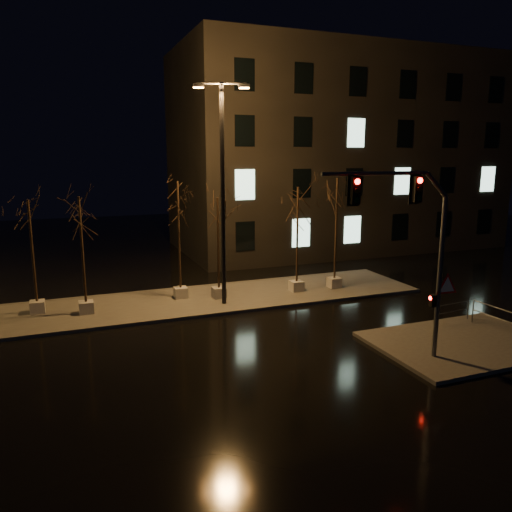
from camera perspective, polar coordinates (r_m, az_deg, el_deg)
name	(u,v)px	position (r m, az deg, el deg)	size (l,w,h in m)	color
ground	(254,340)	(20.46, -0.23, -9.55)	(90.00, 90.00, 0.00)	black
median	(212,299)	(25.84, -5.03, -4.90)	(22.00, 5.00, 0.15)	#46423E
sidewalk_corner	(463,343)	(21.54, 22.61, -9.16)	(7.00, 5.00, 0.15)	#46423E
building	(336,153)	(41.45, 9.13, 11.56)	(25.00, 12.00, 15.00)	black
tree_0	(30,226)	(24.65, -24.41, 3.19)	(1.80, 1.80, 5.37)	#A29E97
tree_1	(80,223)	(23.69, -19.43, 3.55)	(1.80, 1.80, 5.53)	#A29E97
tree_2	(178,208)	(25.09, -8.89, 5.47)	(1.80, 1.80, 6.10)	#A29E97
tree_3	(218,220)	(24.94, -4.38, 4.08)	(1.80, 1.80, 5.26)	#A29E97
tree_4	(298,211)	(26.20, 4.79, 5.20)	(1.80, 1.80, 5.73)	#A29E97
tree_5	(337,203)	(27.18, 9.22, 5.99)	(1.80, 1.80, 6.14)	#A29E97
traffic_signal_mast	(416,239)	(17.84, 17.82, 1.86)	(5.46, 0.46, 6.68)	#54575B
streetlight_main	(223,180)	(23.74, -3.85, 8.61)	(2.56, 1.08, 10.43)	black
guard_rail_a	(453,310)	(23.53, 21.56, -5.73)	(1.97, 0.25, 0.86)	#54575B
guard_rail_b	(493,315)	(23.10, 25.50, -6.09)	(0.14, 2.18, 1.03)	#54575B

